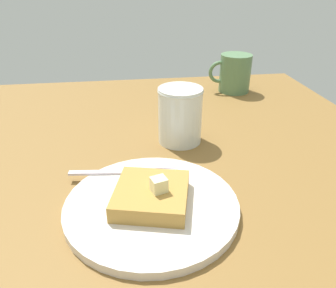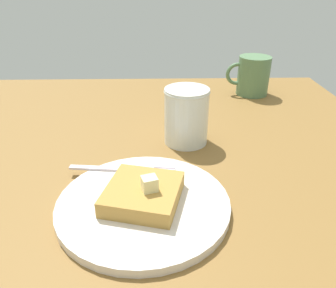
# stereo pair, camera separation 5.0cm
# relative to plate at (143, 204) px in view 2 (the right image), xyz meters

# --- Properties ---
(table_surface) EXTENTS (0.95, 0.95, 0.02)m
(table_surface) POSITION_rel_plate_xyz_m (0.02, -0.10, -0.02)
(table_surface) COLOR brown
(table_surface) RESTS_ON ground
(plate) EXTENTS (0.23, 0.23, 0.01)m
(plate) POSITION_rel_plate_xyz_m (0.00, 0.00, 0.00)
(plate) COLOR silver
(plate) RESTS_ON table_surface
(toast_slice_center) EXTENTS (0.11, 0.11, 0.02)m
(toast_slice_center) POSITION_rel_plate_xyz_m (-0.00, 0.00, 0.02)
(toast_slice_center) COLOR #B2853D
(toast_slice_center) RESTS_ON plate
(butter_pat_primary) EXTENTS (0.02, 0.02, 0.02)m
(butter_pat_primary) POSITION_rel_plate_xyz_m (-0.01, 0.01, 0.04)
(butter_pat_primary) COLOR #F0E9AF
(butter_pat_primary) RESTS_ON toast_slice_center
(fork) EXTENTS (0.16, 0.03, 0.00)m
(fork) POSITION_rel_plate_xyz_m (0.02, -0.07, 0.01)
(fork) COLOR silver
(fork) RESTS_ON plate
(syrup_jar) EXTENTS (0.08, 0.08, 0.10)m
(syrup_jar) POSITION_rel_plate_xyz_m (-0.07, -0.19, 0.04)
(syrup_jar) COLOR #431B0E
(syrup_jar) RESTS_ON table_surface
(coffee_mug) EXTENTS (0.11, 0.08, 0.09)m
(coffee_mug) POSITION_rel_plate_xyz_m (-0.25, -0.44, 0.04)
(coffee_mug) COLOR #567C53
(coffee_mug) RESTS_ON table_surface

